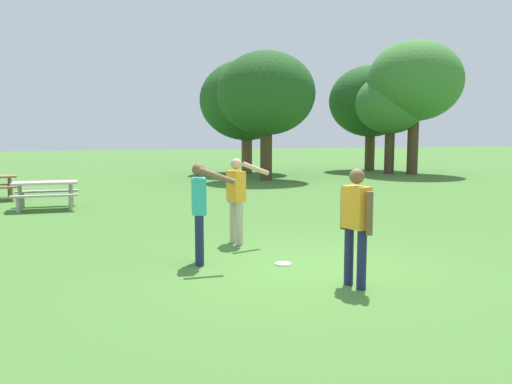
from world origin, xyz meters
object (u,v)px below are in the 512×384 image
at_px(tree_broad_center, 266,94).
at_px(person_bystander, 200,205).
at_px(person_catcher, 356,220).
at_px(tree_back_left, 371,102).
at_px(tree_back_right, 415,82).
at_px(tree_far_right, 247,101).
at_px(person_thrower, 237,194).
at_px(tree_slender_mid, 391,104).
at_px(picnic_table_near, 46,189).
at_px(frisbee, 283,264).

bearing_deg(tree_broad_center, person_bystander, -114.29).
distance_m(person_bystander, tree_broad_center, 15.56).
height_order(person_catcher, tree_back_left, tree_back_left).
distance_m(person_catcher, tree_broad_center, 16.80).
bearing_deg(tree_back_right, tree_back_left, 102.33).
xyz_separation_m(person_catcher, tree_far_right, (5.02, 20.04, 2.84)).
bearing_deg(person_thrower, tree_slender_mid, 48.10).
height_order(person_catcher, picnic_table_near, person_catcher).
relative_size(person_catcher, picnic_table_near, 0.94).
bearing_deg(picnic_table_near, frisbee, -63.91).
distance_m(person_catcher, frisbee, 1.80).
bearing_deg(frisbee, person_bystander, 158.44).
height_order(person_thrower, person_catcher, same).
bearing_deg(tree_broad_center, person_thrower, -112.64).
xyz_separation_m(tree_far_right, tree_back_right, (7.82, -3.42, 0.91)).
relative_size(person_catcher, tree_broad_center, 0.29).
distance_m(person_catcher, tree_back_left, 23.31).
bearing_deg(person_thrower, tree_broad_center, 67.36).
bearing_deg(person_catcher, tree_back_left, 58.23).
distance_m(frisbee, tree_back_right, 20.71).
relative_size(person_thrower, tree_slender_mid, 0.32).
distance_m(picnic_table_near, tree_slender_mid, 18.41).
relative_size(tree_broad_center, tree_slender_mid, 1.11).
xyz_separation_m(person_bystander, tree_far_right, (6.74, 18.08, 2.82)).
bearing_deg(person_catcher, person_thrower, 101.88).
bearing_deg(person_thrower, person_bystander, -127.91).
xyz_separation_m(person_thrower, person_catcher, (0.69, -3.28, -0.02)).
relative_size(person_thrower, tree_far_right, 0.28).
height_order(picnic_table_near, tree_broad_center, tree_broad_center).
bearing_deg(tree_far_right, tree_back_right, -23.61).
relative_size(frisbee, picnic_table_near, 0.15).
bearing_deg(tree_back_right, person_bystander, -134.80).
relative_size(person_thrower, tree_back_left, 0.28).
xyz_separation_m(picnic_table_near, tree_back_left, (16.54, 10.23, 3.29)).
bearing_deg(tree_slender_mid, frisbee, -127.98).
relative_size(person_thrower, person_bystander, 1.00).
bearing_deg(person_bystander, tree_slender_mid, 48.43).
bearing_deg(tree_broad_center, tree_slender_mid, 11.34).
xyz_separation_m(picnic_table_near, tree_slender_mid, (16.33, 7.95, 3.01)).
xyz_separation_m(person_thrower, frisbee, (0.22, -1.82, -0.95)).
distance_m(picnic_table_near, tree_broad_center, 11.51).
height_order(frisbee, tree_far_right, tree_far_right).
distance_m(person_catcher, tree_slender_mid, 21.26).
bearing_deg(tree_back_left, tree_broad_center, -153.71).
bearing_deg(tree_back_left, tree_back_right, -77.67).
xyz_separation_m(person_thrower, person_bystander, (-1.03, -1.32, 0.00)).
xyz_separation_m(person_bystander, tree_back_right, (14.56, 14.66, 3.73)).
bearing_deg(person_catcher, tree_slender_mid, 55.47).
bearing_deg(person_catcher, frisbee, 107.69).
height_order(tree_broad_center, tree_slender_mid, tree_broad_center).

